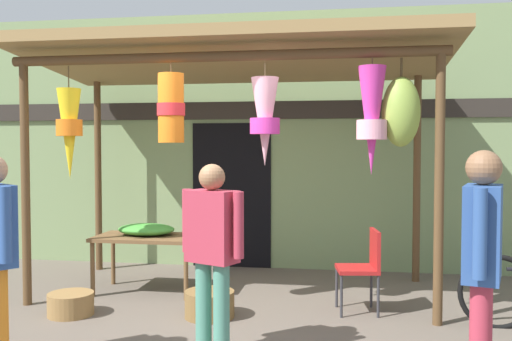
# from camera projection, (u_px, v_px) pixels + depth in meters

# --- Properties ---
(ground_plane) EXTENTS (30.00, 30.00, 0.00)m
(ground_plane) POSITION_uv_depth(u_px,v_px,m) (210.00, 320.00, 5.46)
(ground_plane) COLOR #60564C
(shop_facade) EXTENTS (11.82, 0.29, 3.50)m
(shop_facade) POSITION_uv_depth(u_px,v_px,m) (253.00, 141.00, 7.90)
(shop_facade) COLOR #7A9360
(shop_facade) RESTS_ON ground_plane
(market_stall_canopy) EXTENTS (4.69, 2.25, 2.84)m
(market_stall_canopy) POSITION_uv_depth(u_px,v_px,m) (241.00, 75.00, 6.23)
(market_stall_canopy) COLOR brown
(market_stall_canopy) RESTS_ON ground_plane
(display_table) EXTENTS (1.18, 0.66, 0.65)m
(display_table) POSITION_uv_depth(u_px,v_px,m) (147.00, 242.00, 6.50)
(display_table) COLOR brown
(display_table) RESTS_ON ground_plane
(flower_heap_on_table) EXTENTS (0.66, 0.46, 0.13)m
(flower_heap_on_table) POSITION_uv_depth(u_px,v_px,m) (147.00, 229.00, 6.54)
(flower_heap_on_table) COLOR green
(flower_heap_on_table) RESTS_ON display_table
(folding_chair) EXTENTS (0.45, 0.45, 0.84)m
(folding_chair) POSITION_uv_depth(u_px,v_px,m) (365.00, 263.00, 5.70)
(folding_chair) COLOR #AD1E1E
(folding_chair) RESTS_ON ground_plane
(wicker_basket_by_table) EXTENTS (0.49, 0.49, 0.26)m
(wicker_basket_by_table) POSITION_uv_depth(u_px,v_px,m) (210.00, 304.00, 5.55)
(wicker_basket_by_table) COLOR brown
(wicker_basket_by_table) RESTS_ON ground_plane
(wicker_basket_spare) EXTENTS (0.45, 0.45, 0.22)m
(wicker_basket_spare) POSITION_uv_depth(u_px,v_px,m) (71.00, 304.00, 5.62)
(wicker_basket_spare) COLOR olive
(wicker_basket_spare) RESTS_ON ground_plane
(vendor_in_orange) EXTENTS (0.32, 0.57, 1.66)m
(vendor_in_orange) POSITION_uv_depth(u_px,v_px,m) (482.00, 255.00, 3.63)
(vendor_in_orange) COLOR #B23347
(vendor_in_orange) RESTS_ON ground_plane
(shopper_by_bananas) EXTENTS (0.55, 0.36, 1.54)m
(shopper_by_bananas) POSITION_uv_depth(u_px,v_px,m) (212.00, 244.00, 4.48)
(shopper_by_bananas) COLOR #4C8E7A
(shopper_by_bananas) RESTS_ON ground_plane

